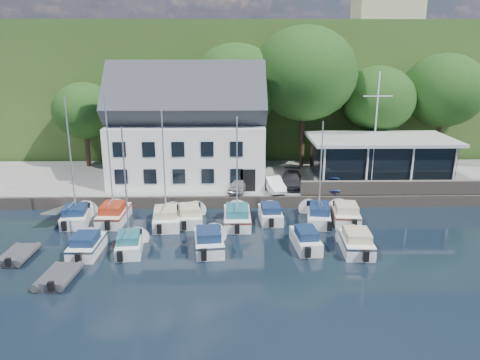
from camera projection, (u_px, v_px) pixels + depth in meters
The scene contains 36 objects.
ground at pixel (279, 266), 29.37m from camera, with size 180.00×180.00×0.00m, color black.
quay at pixel (261, 181), 46.05m from camera, with size 60.00×13.00×1.00m, color gray.
quay_face at pixel (266, 202), 39.80m from camera, with size 60.00×0.30×1.00m, color #63584F.
hillside at pixel (247, 76), 86.74m from camera, with size 160.00×75.00×16.00m, color #2F4C1C.
field_patch at pixel (286, 31), 92.32m from camera, with size 50.00×30.00×0.30m, color #5A6F37.
farmhouse at pixel (388, 1), 74.18m from camera, with size 10.40×7.00×8.20m, color #BDB292, non-canonical shape.
harbor_building at pixel (188, 134), 43.62m from camera, with size 14.40×8.20×8.70m, color white, non-canonical shape.
club_pavilion at pixel (379, 159), 44.10m from camera, with size 13.20×7.20×4.10m, color black, non-canonical shape.
seawall at pixel (405, 188), 40.09m from camera, with size 18.00×0.50×1.20m, color #63584F.
gangway at pixel (64, 217), 37.72m from camera, with size 1.20×6.00×1.40m, color silver, non-canonical shape.
car_silver at pixel (239, 185), 40.93m from camera, with size 1.35×3.37×1.15m, color #A5A6AA.
car_white at pixel (273, 184), 41.19m from camera, with size 1.32×3.77×1.24m, color white.
car_dgrey at pixel (292, 179), 42.40m from camera, with size 1.79×4.41×1.28m, color #2A2A2F.
car_blue at pixel (333, 183), 41.49m from camera, with size 1.36×3.45×1.18m, color navy.
flagpole at pixel (375, 132), 40.39m from camera, with size 2.46×0.20×10.26m, color white, non-canonical shape.
tree_0 at pixel (85, 125), 48.51m from camera, with size 6.43×6.43×8.79m, color black, non-canonical shape.
tree_1 at pixel (159, 122), 49.15m from camera, with size 6.72×6.72×9.18m, color black, non-canonical shape.
tree_2 at pixel (236, 106), 47.84m from camera, with size 9.26×9.26×12.66m, color black, non-canonical shape.
tree_3 at pixel (304, 98), 47.58m from camera, with size 10.51×10.51×14.37m, color black, non-canonical shape.
tree_4 at pixel (377, 116), 48.87m from camera, with size 7.62×7.62×10.41m, color black, non-canonical shape.
tree_5 at pixel (442, 109), 49.69m from camera, with size 8.54×8.54×11.67m, color black, non-canonical shape.
boat_r1_0 at pixel (72, 167), 35.22m from camera, with size 2.10×5.34×8.97m, color white, non-canonical shape.
boat_r1_1 at pixel (110, 164), 35.43m from camera, with size 2.08×5.81×9.40m, color white, non-canonical shape.
boat_r1_2 at pixel (164, 169), 34.77m from camera, with size 2.17×5.54×8.95m, color white, non-canonical shape.
boat_r1_3 at pixel (190, 214), 36.47m from camera, with size 1.89×5.42×1.40m, color white, non-canonical shape.
boat_r1_4 at pixel (237, 167), 34.98m from camera, with size 2.19×6.16×9.10m, color white, non-canonical shape.
boat_r1_5 at pixel (270, 212), 36.86m from camera, with size 1.80×4.98×1.37m, color white, non-canonical shape.
boat_r1_6 at pixel (321, 167), 35.63m from camera, with size 1.89×6.44×8.82m, color white, non-canonical shape.
boat_r1_7 at pixel (345, 212), 36.65m from camera, with size 2.12×5.45×1.50m, color white, non-canonical shape.
boat_r2_0 at pixel (87, 243), 30.99m from camera, with size 1.95×5.05×1.40m, color white, non-canonical shape.
boat_r2_1 at pixel (126, 192), 30.33m from camera, with size 1.78×5.00×8.31m, color white, non-canonical shape.
boat_r2_2 at pixel (209, 239), 31.49m from camera, with size 2.04×5.38×1.54m, color white, non-canonical shape.
boat_r2_3 at pixel (306, 237), 31.89m from camera, with size 1.68×5.25×1.43m, color white, non-canonical shape.
boat_r2_4 at pixel (356, 240), 31.33m from camera, with size 2.06×5.34×1.52m, color white, non-canonical shape.
dinghy_0 at pixel (18, 254), 30.22m from camera, with size 1.87×3.12×0.73m, color #35353A, non-canonical shape.
dinghy_1 at pixel (58, 275), 27.34m from camera, with size 1.95×3.25×0.76m, color #35353A, non-canonical shape.
Camera 1 is at (-2.92, -26.69, 13.29)m, focal length 35.00 mm.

